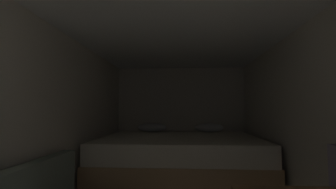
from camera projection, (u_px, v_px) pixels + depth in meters
The scene contains 5 objects.
wall_back at pixel (181, 120), 4.77m from camera, with size 2.51×0.05×2.00m, color beige.
wall_left at pixel (50, 129), 2.40m from camera, with size 0.05×4.85×2.00m, color beige.
wall_right at pixel (313, 130), 2.25m from camera, with size 0.05×4.85×2.00m, color beige.
ceiling_slab at pixel (177, 23), 2.39m from camera, with size 2.51×4.85×0.05m, color white.
bed at pixel (180, 163), 3.70m from camera, with size 2.29×1.93×0.95m.
Camera 1 is at (0.06, -0.36, 1.18)m, focal length 26.57 mm.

